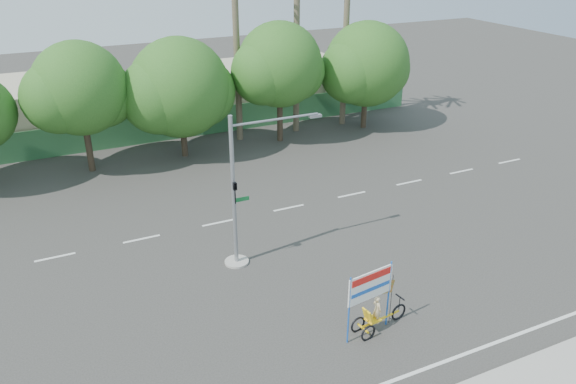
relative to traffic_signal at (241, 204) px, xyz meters
name	(u,v)px	position (x,y,z in m)	size (l,w,h in m)	color
ground	(327,296)	(2.20, -3.98, -2.92)	(120.00, 120.00, 0.00)	#33302D
fence	(184,124)	(2.20, 17.52, -1.92)	(38.00, 0.08, 2.00)	#336B3D
building_left	(29,112)	(-7.80, 22.02, -0.92)	(12.00, 8.00, 4.00)	#B8AF92
building_right	(262,87)	(10.20, 22.02, -1.12)	(14.00, 8.00, 3.60)	#B8AF92
tree_left	(79,92)	(-4.85, 14.02, 2.14)	(6.66, 5.60, 8.07)	#473828
tree_center	(179,90)	(1.14, 14.02, 1.55)	(7.62, 6.40, 7.85)	#473828
tree_right	(279,68)	(8.15, 14.02, 2.32)	(6.90, 5.80, 8.36)	#473828
tree_far_right	(366,67)	(15.15, 14.02, 1.73)	(7.38, 6.20, 7.94)	#473828
palm_short	(235,12)	(5.70, 15.52, 5.94)	(3.73, 3.79, 14.45)	#70604C
traffic_signal	(241,204)	(0.00, 0.00, 0.00)	(4.72, 1.10, 7.00)	gray
trike_billboard	(375,305)	(2.71, -6.67, -1.76)	(2.92, 0.87, 2.89)	black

